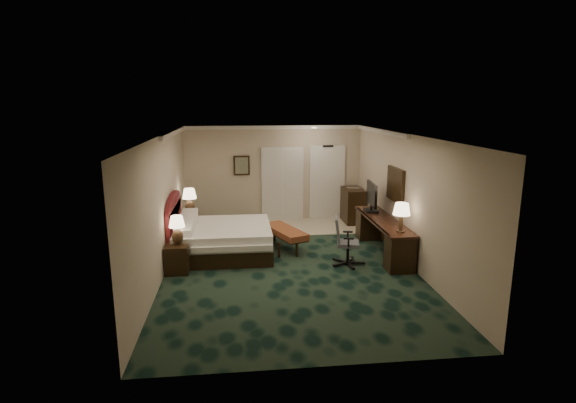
{
  "coord_description": "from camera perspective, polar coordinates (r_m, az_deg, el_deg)",
  "views": [
    {
      "loc": [
        -1.01,
        -8.86,
        3.34
      ],
      "look_at": [
        0.06,
        0.6,
        1.23
      ],
      "focal_mm": 28.0,
      "sensor_mm": 36.0,
      "label": 1
    }
  ],
  "objects": [
    {
      "name": "wall_back",
      "position": [
        12.8,
        -1.85,
        3.57
      ],
      "size": [
        5.0,
        0.0,
        2.7
      ],
      "primitive_type": "cube",
      "color": "tan",
      "rests_on": "ground"
    },
    {
      "name": "lamp_near",
      "position": [
        9.12,
        -13.89,
        -3.59
      ],
      "size": [
        0.33,
        0.33,
        0.59
      ],
      "primitive_type": null,
      "rotation": [
        0.0,
        0.0,
        0.04
      ],
      "color": "#301F0F",
      "rests_on": "nightstand_near"
    },
    {
      "name": "nightstand_far",
      "position": [
        11.71,
        -12.35,
        -2.93
      ],
      "size": [
        0.45,
        0.51,
        0.56
      ],
      "primitive_type": "cube",
      "color": "black",
      "rests_on": "ground"
    },
    {
      "name": "wall_mirror",
      "position": [
        10.23,
        13.49,
        2.1
      ],
      "size": [
        0.05,
        0.95,
        0.75
      ],
      "primitive_type": "cube",
      "color": "white",
      "rests_on": "wall_right"
    },
    {
      "name": "wall_right",
      "position": [
        9.73,
        14.84,
        0.3
      ],
      "size": [
        0.0,
        7.5,
        2.7
      ],
      "primitive_type": "cube",
      "color": "tan",
      "rests_on": "ground"
    },
    {
      "name": "minibar",
      "position": [
        12.8,
        8.22,
        -0.5
      ],
      "size": [
        0.51,
        0.92,
        0.97
      ],
      "primitive_type": "cube",
      "color": "black",
      "rests_on": "ground"
    },
    {
      "name": "wall_left",
      "position": [
        9.2,
        -15.62,
        -0.44
      ],
      "size": [
        0.0,
        7.5,
        2.7
      ],
      "primitive_type": "cube",
      "color": "tan",
      "rests_on": "ground"
    },
    {
      "name": "floor",
      "position": [
        9.52,
        0.05,
        -8.02
      ],
      "size": [
        5.0,
        7.5,
        0.0
      ],
      "primitive_type": "cube",
      "color": "black",
      "rests_on": "ground"
    },
    {
      "name": "bed_bench",
      "position": [
        10.46,
        -0.39,
        -4.71
      ],
      "size": [
        1.0,
        1.5,
        0.48
      ],
      "primitive_type": "cube",
      "rotation": [
        0.0,
        0.0,
        0.39
      ],
      "color": "brown",
      "rests_on": "ground"
    },
    {
      "name": "headboard",
      "position": [
        10.3,
        -14.23,
        -2.71
      ],
      "size": [
        0.12,
        2.0,
        1.4
      ],
      "primitive_type": null,
      "color": "#52140E",
      "rests_on": "ground"
    },
    {
      "name": "wall_front",
      "position": [
        5.57,
        4.45,
        -8.43
      ],
      "size": [
        5.0,
        0.0,
        2.7
      ],
      "primitive_type": "cube",
      "color": "tan",
      "rests_on": "ground"
    },
    {
      "name": "desk_chair",
      "position": [
        9.44,
        7.64,
        -5.05
      ],
      "size": [
        0.69,
        0.66,
        1.01
      ],
      "primitive_type": null,
      "rotation": [
        0.0,
        0.0,
        -0.21
      ],
      "color": "#474653",
      "rests_on": "ground"
    },
    {
      "name": "crown_molding",
      "position": [
        8.94,
        0.05,
        8.1
      ],
      "size": [
        5.0,
        7.5,
        0.1
      ],
      "primitive_type": null,
      "color": "silver",
      "rests_on": "wall_back"
    },
    {
      "name": "tv",
      "position": [
        10.81,
        10.57,
        0.54
      ],
      "size": [
        0.14,
        0.9,
        0.7
      ],
      "primitive_type": "cube",
      "rotation": [
        0.0,
        0.0,
        -0.08
      ],
      "color": "black",
      "rests_on": "desk"
    },
    {
      "name": "desk",
      "position": [
        10.33,
        11.91,
        -4.34
      ],
      "size": [
        0.58,
        2.72,
        0.78
      ],
      "primitive_type": "cube",
      "color": "black",
      "rests_on": "ground"
    },
    {
      "name": "ceiling",
      "position": [
        8.94,
        0.05,
        8.42
      ],
      "size": [
        5.0,
        7.5,
        0.0
      ],
      "primitive_type": "cube",
      "color": "silver",
      "rests_on": "wall_back"
    },
    {
      "name": "entry_door",
      "position": [
        13.04,
        4.98,
        2.36
      ],
      "size": [
        1.02,
        0.06,
        2.18
      ],
      "primitive_type": "cube",
      "color": "silver",
      "rests_on": "ground"
    },
    {
      "name": "wall_art",
      "position": [
        12.69,
        -5.91,
        4.57
      ],
      "size": [
        0.45,
        0.06,
        0.55
      ],
      "primitive_type": "cube",
      "color": "#506C61",
      "rests_on": "wall_back"
    },
    {
      "name": "bed",
      "position": [
        10.16,
        -8.15,
        -4.84
      ],
      "size": [
        2.09,
        1.93,
        0.66
      ],
      "primitive_type": "cube",
      "color": "white",
      "rests_on": "ground"
    },
    {
      "name": "desk_lamp",
      "position": [
        9.25,
        14.19,
        -1.97
      ],
      "size": [
        0.37,
        0.37,
        0.6
      ],
      "primitive_type": null,
      "rotation": [
        0.0,
        0.0,
        -0.07
      ],
      "color": "#301F0F",
      "rests_on": "desk"
    },
    {
      "name": "lamp_far",
      "position": [
        11.54,
        -12.38,
        -0.01
      ],
      "size": [
        0.4,
        0.4,
        0.67
      ],
      "primitive_type": null,
      "rotation": [
        0.0,
        0.0,
        0.15
      ],
      "color": "#301F0F",
      "rests_on": "nightstand_far"
    },
    {
      "name": "closet_doors",
      "position": [
        12.83,
        -0.71,
        2.24
      ],
      "size": [
        1.2,
        0.06,
        2.1
      ],
      "primitive_type": "cube",
      "color": "silver",
      "rests_on": "ground"
    },
    {
      "name": "tile_patch",
      "position": [
        12.37,
        2.68,
        -3.13
      ],
      "size": [
        3.2,
        1.7,
        0.01
      ],
      "primitive_type": "cube",
      "color": "beige",
      "rests_on": "ground"
    },
    {
      "name": "nightstand_near",
      "position": [
        9.31,
        -13.87,
        -7.02
      ],
      "size": [
        0.45,
        0.52,
        0.57
      ],
      "primitive_type": "cube",
      "color": "black",
      "rests_on": "ground"
    }
  ]
}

